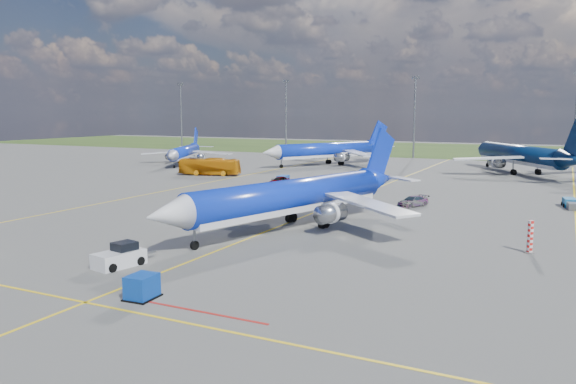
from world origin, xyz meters
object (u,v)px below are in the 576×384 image
at_px(bg_jet_nnw, 326,165).
at_px(service_car_b, 341,187).
at_px(pushback_tug, 120,257).
at_px(bg_jet_nw, 185,164).
at_px(apron_bus, 210,167).
at_px(warning_post, 530,237).
at_px(service_car_a, 279,181).
at_px(bg_jet_n, 519,173).
at_px(uld_container, 142,287).
at_px(baggage_tug_e, 571,204).
at_px(baggage_tug_c, 281,179).
at_px(service_car_c, 413,201).
at_px(main_airliner, 291,228).

height_order(bg_jet_nnw, service_car_b, bg_jet_nnw).
bearing_deg(bg_jet_nnw, pushback_tug, -48.76).
distance_m(bg_jet_nw, apron_bus, 27.25).
distance_m(warning_post, apron_bus, 74.70).
relative_size(warning_post, service_car_a, 0.69).
height_order(bg_jet_n, uld_container, bg_jet_n).
bearing_deg(baggage_tug_e, baggage_tug_c, 162.35).
distance_m(bg_jet_nnw, service_car_a, 39.21).
distance_m(bg_jet_nnw, service_car_b, 45.81).
xyz_separation_m(warning_post, service_car_b, (-30.08, 30.45, -0.76)).
bearing_deg(baggage_tug_c, bg_jet_nnw, 94.30).
xyz_separation_m(bg_jet_nnw, service_car_a, (7.01, -38.57, 0.74)).
relative_size(uld_container, baggage_tug_c, 0.38).
relative_size(bg_jet_n, service_car_c, 8.78).
distance_m(bg_jet_n, service_car_c, 52.87).
bearing_deg(pushback_tug, service_car_a, 114.76).
xyz_separation_m(bg_jet_nnw, baggage_tug_e, (53.27, -42.81, 0.55)).
bearing_deg(main_airliner, pushback_tug, -90.03).
height_order(warning_post, bg_jet_nnw, bg_jet_nnw).
relative_size(bg_jet_nnw, apron_bus, 3.16).
distance_m(main_airliner, baggage_tug_e, 39.99).
bearing_deg(bg_jet_nnw, baggage_tug_c, -51.48).
relative_size(uld_container, service_car_c, 0.42).
bearing_deg(bg_jet_n, baggage_tug_e, 69.73).
bearing_deg(main_airliner, service_car_a, 135.99).
distance_m(pushback_tug, service_car_b, 50.45).
height_order(bg_jet_n, service_car_c, bg_jet_n).
height_order(bg_jet_nnw, apron_bus, bg_jet_nnw).
bearing_deg(warning_post, baggage_tug_e, 83.27).
height_order(bg_jet_nnw, service_car_a, bg_jet_nnw).
bearing_deg(baggage_tug_c, warning_post, -44.37).
bearing_deg(service_car_b, main_airliner, -165.46).
relative_size(bg_jet_n, main_airliner, 1.08).
bearing_deg(service_car_a, bg_jet_n, 59.20).
height_order(pushback_tug, baggage_tug_e, pushback_tug).
distance_m(bg_jet_n, service_car_a, 53.86).
relative_size(pushback_tug, service_car_a, 1.37).
distance_m(service_car_a, service_car_c, 29.67).
bearing_deg(bg_jet_nnw, bg_jet_nw, -129.58).
height_order(apron_bus, service_car_b, apron_bus).
bearing_deg(bg_jet_nnw, service_car_c, -27.13).
bearing_deg(apron_bus, baggage_tug_c, -118.11).
bearing_deg(baggage_tug_e, service_car_a, 165.71).
relative_size(service_car_c, baggage_tug_e, 0.91).
xyz_separation_m(uld_container, service_car_a, (-19.71, 58.79, -0.09)).
height_order(main_airliner, uld_container, main_airliner).
relative_size(bg_jet_n, pushback_tug, 7.25).
distance_m(baggage_tug_c, baggage_tug_e, 47.97).
bearing_deg(apron_bus, pushback_tug, -166.50).
height_order(pushback_tug, service_car_b, pushback_tug).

